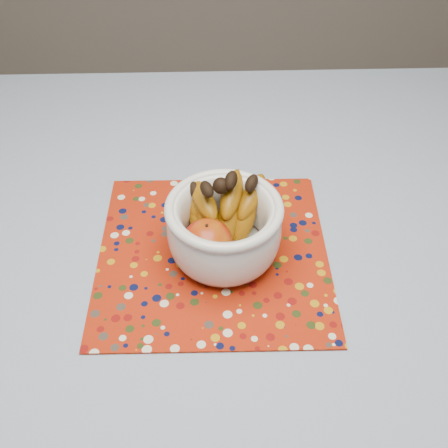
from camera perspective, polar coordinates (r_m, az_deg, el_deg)
name	(u,v)px	position (r m, az deg, el deg)	size (l,w,h in m)	color
table	(212,293)	(0.96, -1.34, -7.52)	(1.20, 1.20, 0.75)	brown
tablecloth	(211,263)	(0.90, -1.43, -4.31)	(1.32, 1.32, 0.01)	slate
placemat	(213,253)	(0.91, -1.19, -3.16)	(0.39, 0.39, 0.00)	#981C08
fruit_bowl	(223,221)	(0.86, -0.15, 0.28)	(0.20, 0.20, 0.15)	silver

